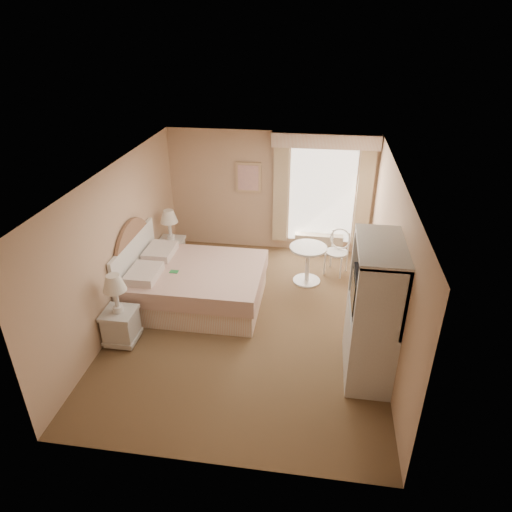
% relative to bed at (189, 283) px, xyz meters
% --- Properties ---
extents(room, '(4.21, 5.51, 2.51)m').
position_rel_bed_xyz_m(room, '(1.11, -0.40, 0.87)').
color(room, brown).
rests_on(room, ground).
extents(window, '(2.05, 0.22, 2.51)m').
position_rel_bed_xyz_m(window, '(2.16, 2.26, 0.96)').
color(window, white).
rests_on(window, room).
extents(framed_art, '(0.52, 0.04, 0.62)m').
position_rel_bed_xyz_m(framed_art, '(0.66, 2.32, 1.17)').
color(framed_art, tan).
rests_on(framed_art, room).
extents(bed, '(2.29, 1.80, 1.59)m').
position_rel_bed_xyz_m(bed, '(0.00, 0.00, 0.00)').
color(bed, '#D6A58B').
rests_on(bed, room).
extents(nightstand_near, '(0.48, 0.48, 1.16)m').
position_rel_bed_xyz_m(nightstand_near, '(-0.73, -1.22, 0.06)').
color(nightstand_near, silver).
rests_on(nightstand_near, room).
extents(nightstand_far, '(0.47, 0.47, 1.15)m').
position_rel_bed_xyz_m(nightstand_far, '(-0.73, 1.29, 0.05)').
color(nightstand_far, silver).
rests_on(nightstand_far, room).
extents(round_table, '(0.69, 0.69, 0.73)m').
position_rel_bed_xyz_m(round_table, '(1.98, 1.00, 0.10)').
color(round_table, white).
rests_on(round_table, room).
extents(cafe_chair, '(0.55, 0.55, 0.88)m').
position_rel_bed_xyz_m(cafe_chair, '(2.54, 1.47, 0.13)').
color(cafe_chair, white).
rests_on(cafe_chair, room).
extents(armoire, '(0.60, 1.19, 1.99)m').
position_rel_bed_xyz_m(armoire, '(2.93, -1.32, 0.44)').
color(armoire, silver).
rests_on(armoire, room).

